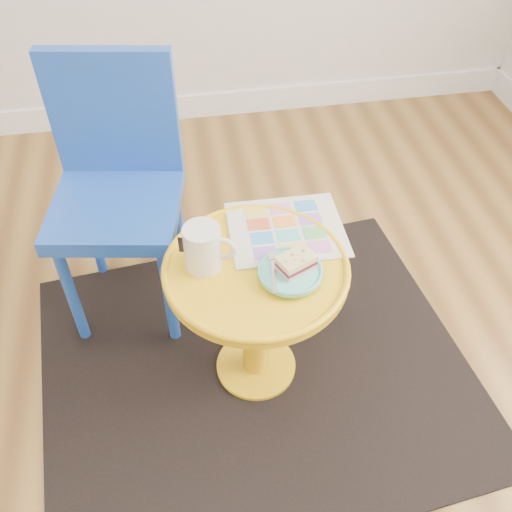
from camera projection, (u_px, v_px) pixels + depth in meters
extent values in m
cube|color=white|center=(111.00, 113.00, 2.75)|extent=(4.00, 0.02, 0.12)
cube|color=black|center=(256.00, 367.00, 1.79)|extent=(1.41, 1.23, 0.01)
cylinder|color=gold|center=(256.00, 366.00, 1.79)|extent=(0.25, 0.25, 0.02)
cylinder|color=gold|center=(256.00, 323.00, 1.63)|extent=(0.08, 0.08, 0.41)
cylinder|color=gold|center=(256.00, 270.00, 1.48)|extent=(0.48, 0.48, 0.02)
cylinder|color=#1B49B3|center=(73.00, 297.00, 1.75)|extent=(0.04, 0.04, 0.39)
cylinder|color=#1B49B3|center=(169.00, 298.00, 1.75)|extent=(0.04, 0.04, 0.39)
cylinder|color=#1B49B3|center=(93.00, 232.00, 1.96)|extent=(0.04, 0.04, 0.39)
cylinder|color=#1B49B3|center=(179.00, 232.00, 1.96)|extent=(0.04, 0.04, 0.39)
cube|color=#1B49B3|center=(116.00, 207.00, 1.68)|extent=(0.43, 0.43, 0.05)
cube|color=#1B49B3|center=(113.00, 113.00, 1.65)|extent=(0.37, 0.10, 0.39)
cube|color=silver|center=(286.00, 229.00, 1.57)|extent=(0.32, 0.27, 0.01)
cylinder|color=silver|center=(203.00, 248.00, 1.43)|extent=(0.10, 0.10, 0.12)
torus|color=silver|center=(222.00, 249.00, 1.42)|extent=(0.07, 0.04, 0.07)
cylinder|color=#D1B78C|center=(201.00, 231.00, 1.39)|extent=(0.09, 0.09, 0.01)
cylinder|color=#5BC0B9|center=(290.00, 274.00, 1.44)|extent=(0.06, 0.06, 0.01)
cylinder|color=#5BC0B9|center=(290.00, 272.00, 1.43)|extent=(0.16, 0.16, 0.01)
cube|color=#D3BC8C|center=(296.00, 266.00, 1.43)|extent=(0.11, 0.09, 0.01)
cube|color=maroon|center=(296.00, 263.00, 1.42)|extent=(0.11, 0.09, 0.01)
cube|color=#EADB8C|center=(296.00, 259.00, 1.41)|extent=(0.11, 0.09, 0.02)
cube|color=silver|center=(274.00, 276.00, 1.41)|extent=(0.03, 0.12, 0.00)
cube|color=silver|center=(272.00, 256.00, 1.46)|extent=(0.02, 0.03, 0.00)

